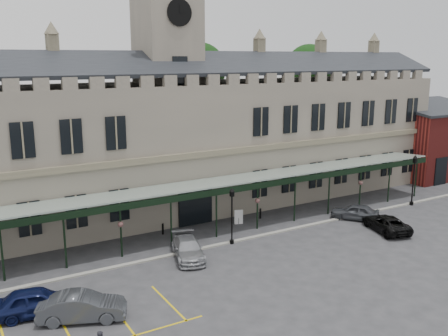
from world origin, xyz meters
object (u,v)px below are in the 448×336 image
lamp_post_mid (232,211)px  lamp_post_right (414,176)px  car_taxi (188,249)px  car_van (386,223)px  car_left_b (82,307)px  car_right_a (355,212)px  traffic_cone (389,221)px  car_left_a (36,302)px  clock_tower (168,71)px  station_building (170,143)px  sign_board (239,217)px

lamp_post_mid → lamp_post_right: 20.82m
car_taxi → car_van: car_taxi is taller
car_left_b → car_right_a: car_left_b is taller
lamp_post_right → car_van: size_ratio=1.03×
lamp_post_right → traffic_cone: size_ratio=7.47×
lamp_post_right → car_right_a: lamp_post_right is taller
lamp_post_right → car_left_b: (-34.05, -5.61, -2.20)m
traffic_cone → car_van: size_ratio=0.14×
car_left_a → car_left_b: size_ratio=1.00×
car_left_a → clock_tower: bearing=-35.7°
station_building → car_left_b: 21.57m
car_left_a → car_van: car_left_a is taller
lamp_post_mid → car_right_a: lamp_post_mid is taller
lamp_post_right → traffic_cone: lamp_post_right is taller
clock_tower → car_taxi: (-3.93, -11.48, -12.40)m
sign_board → lamp_post_right: bearing=6.9°
traffic_cone → car_right_a: (-1.43, 2.64, 0.39)m
station_building → lamp_post_right: size_ratio=11.90×
car_right_a → traffic_cone: bearing=80.5°
car_left_b → car_taxi: (8.99, 4.91, -0.08)m
lamp_post_mid → lamp_post_right: lamp_post_right is taller
lamp_post_right → car_left_a: bearing=-174.1°
car_left_a → car_taxi: size_ratio=0.98×
lamp_post_right → car_right_a: size_ratio=1.19×
clock_tower → lamp_post_right: bearing=-27.0°
lamp_post_mid → car_taxi: bearing=-169.2°
car_right_a → car_van: bearing=52.1°
car_van → lamp_post_right: bearing=-137.7°
car_left_a → car_left_b: car_left_a is taller
sign_board → traffic_cone: bearing=-12.7°
traffic_cone → car_van: (-1.43, -0.96, 0.35)m
station_building → clock_tower: bearing=90.0°
station_building → car_left_a: bearing=-136.1°
car_left_b → lamp_post_right: bearing=-58.0°
lamp_post_right → car_van: 9.36m
car_taxi → car_van: 17.26m
station_building → traffic_cone: 20.86m
traffic_cone → sign_board: size_ratio=0.52×
lamp_post_mid → traffic_cone: size_ratio=6.73×
sign_board → car_right_a: bearing=-4.6°
clock_tower → car_left_b: 24.24m
lamp_post_mid → car_left_b: size_ratio=0.94×
station_building → car_left_a: 21.57m
clock_tower → car_left_b: (-12.92, -16.39, -12.32)m
traffic_cone → car_taxi: bearing=172.7°
traffic_cone → car_taxi: car_taxi is taller
station_building → car_right_a: (13.00, -11.12, -5.74)m
car_left_a → car_right_a: 28.19m
clock_tower → car_right_a: size_ratio=5.84×
lamp_post_mid → car_left_a: lamp_post_mid is taller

